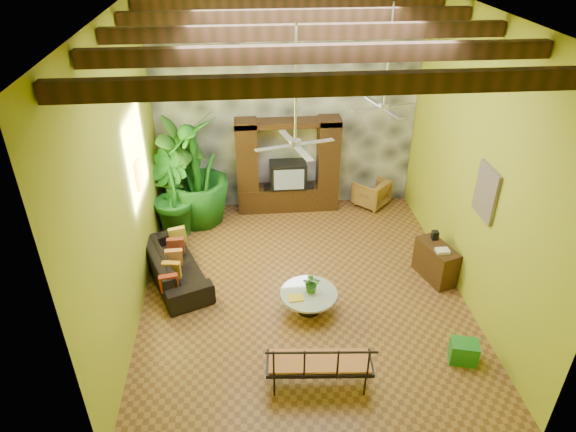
{
  "coord_description": "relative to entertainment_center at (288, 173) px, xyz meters",
  "views": [
    {
      "loc": [
        -0.97,
        -7.74,
        6.33
      ],
      "look_at": [
        -0.26,
        0.2,
        1.54
      ],
      "focal_mm": 32.0,
      "sensor_mm": 36.0,
      "label": 1
    }
  ],
  "objects": [
    {
      "name": "tall_plant_a",
      "position": [
        -2.39,
        -0.34,
        0.29
      ],
      "size": [
        1.43,
        1.59,
        2.51
      ],
      "primitive_type": "imported",
      "rotation": [
        0.0,
        0.0,
        1.07
      ],
      "color": "#2A641A",
      "rests_on": "ground"
    },
    {
      "name": "wall_art_painting",
      "position": [
        2.96,
        -3.74,
        1.33
      ],
      "size": [
        0.06,
        0.7,
        0.9
      ],
      "primitive_type": "cube",
      "color": "#285995",
      "rests_on": "right_wall"
    },
    {
      "name": "stone_accent_wall",
      "position": [
        0.0,
        0.3,
        1.53
      ],
      "size": [
        5.98,
        0.1,
        4.98
      ],
      "primitive_type": "cube",
      "color": "#3A3D42",
      "rests_on": "ground"
    },
    {
      "name": "tall_plant_b",
      "position": [
        -2.65,
        -0.83,
        0.02
      ],
      "size": [
        1.32,
        1.38,
        1.97
      ],
      "primitive_type": "imported",
      "rotation": [
        0.0,
        0.0,
        2.14
      ],
      "color": "#196220",
      "rests_on": "ground"
    },
    {
      "name": "yellow_tray",
      "position": [
        -0.2,
        -3.9,
        -0.55
      ],
      "size": [
        0.28,
        0.21,
        0.03
      ],
      "primitive_type": "cube",
      "rotation": [
        0.0,
        0.0,
        0.07
      ],
      "color": "gold",
      "rests_on": "coffee_table"
    },
    {
      "name": "ceiling_beams",
      "position": [
        0.0,
        -3.14,
        3.81
      ],
      "size": [
        5.95,
        5.36,
        0.22
      ],
      "color": "#331C10",
      "rests_on": "ceiling"
    },
    {
      "name": "left_wall",
      "position": [
        -3.0,
        -3.14,
        1.53
      ],
      "size": [
        0.02,
        7.0,
        5.0
      ],
      "primitive_type": "cube",
      "color": "gold",
      "rests_on": "ground"
    },
    {
      "name": "ceiling_fan_back",
      "position": [
        1.6,
        -1.94,
        2.44
      ],
      "size": [
        1.28,
        1.28,
        1.86
      ],
      "color": "silver",
      "rests_on": "ceiling"
    },
    {
      "name": "back_wall",
      "position": [
        0.0,
        0.36,
        1.53
      ],
      "size": [
        6.0,
        0.02,
        5.0
      ],
      "primitive_type": "cube",
      "color": "gold",
      "rests_on": "ground"
    },
    {
      "name": "entertainment_center",
      "position": [
        0.0,
        0.0,
        0.0
      ],
      "size": [
        2.4,
        0.55,
        2.3
      ],
      "color": "black",
      "rests_on": "ground"
    },
    {
      "name": "tall_plant_c",
      "position": [
        -2.1,
        -0.4,
        0.33
      ],
      "size": [
        1.7,
        1.7,
        2.6
      ],
      "primitive_type": "imported",
      "rotation": [
        0.0,
        0.0,
        4.53
      ],
      "color": "#175718",
      "rests_on": "ground"
    },
    {
      "name": "coffee_table",
      "position": [
        0.04,
        -3.75,
        -0.71
      ],
      "size": [
        1.04,
        1.04,
        0.4
      ],
      "rotation": [
        0.0,
        0.0,
        -0.03
      ],
      "color": "black",
      "rests_on": "ground"
    },
    {
      "name": "centerpiece_plant",
      "position": [
        0.1,
        -3.72,
        -0.39
      ],
      "size": [
        0.38,
        0.35,
        0.36
      ],
      "primitive_type": "imported",
      "rotation": [
        0.0,
        0.0,
        -0.22
      ],
      "color": "#2A621A",
      "rests_on": "coffee_table"
    },
    {
      "name": "ground",
      "position": [
        0.0,
        -3.14,
        -0.97
      ],
      "size": [
        7.0,
        7.0,
        0.0
      ],
      "primitive_type": "plane",
      "color": "brown",
      "rests_on": "ground"
    },
    {
      "name": "ceiling_fan_front",
      "position": [
        -0.2,
        -3.54,
        2.44
      ],
      "size": [
        1.28,
        1.28,
        1.86
      ],
      "color": "silver",
      "rests_on": "ceiling"
    },
    {
      "name": "wicker_armchair",
      "position": [
        2.05,
        -0.01,
        -0.63
      ],
      "size": [
        1.04,
        1.04,
        0.68
      ],
      "primitive_type": "imported",
      "rotation": [
        0.0,
        0.0,
        3.94
      ],
      "color": "brown",
      "rests_on": "ground"
    },
    {
      "name": "side_console",
      "position": [
        2.65,
        -3.0,
        -0.59
      ],
      "size": [
        0.68,
        1.01,
        0.74
      ],
      "primitive_type": "cube",
      "rotation": [
        0.0,
        0.0,
        0.31
      ],
      "color": "#3D2413",
      "rests_on": "ground"
    },
    {
      "name": "green_bin",
      "position": [
        2.39,
        -5.19,
        -0.78
      ],
      "size": [
        0.5,
        0.42,
        0.38
      ],
      "primitive_type": "cube",
      "rotation": [
        0.0,
        0.0,
        -0.26
      ],
      "color": "#207A37",
      "rests_on": "ground"
    },
    {
      "name": "ceiling",
      "position": [
        0.0,
        -3.14,
        4.03
      ],
      "size": [
        6.0,
        7.0,
        0.02
      ],
      "primitive_type": "cube",
      "color": "silver",
      "rests_on": "back_wall"
    },
    {
      "name": "iron_bench",
      "position": [
        -0.01,
        -5.54,
        -0.43
      ],
      "size": [
        1.63,
        0.7,
        0.57
      ],
      "rotation": [
        0.0,
        0.0,
        -0.08
      ],
      "color": "black",
      "rests_on": "ground"
    },
    {
      "name": "sofa",
      "position": [
        -2.46,
        -2.58,
        -0.64
      ],
      "size": [
        1.64,
        2.4,
        0.65
      ],
      "primitive_type": "imported",
      "rotation": [
        0.0,
        0.0,
        1.95
      ],
      "color": "black",
      "rests_on": "ground"
    },
    {
      "name": "wall_art_mask",
      "position": [
        -2.96,
        -2.14,
        1.13
      ],
      "size": [
        0.06,
        0.32,
        0.55
      ],
      "primitive_type": "cube",
      "color": "#EFA51C",
      "rests_on": "left_wall"
    },
    {
      "name": "right_wall",
      "position": [
        3.0,
        -3.14,
        1.53
      ],
      "size": [
        0.02,
        7.0,
        5.0
      ],
      "primitive_type": "cube",
      "color": "gold",
      "rests_on": "ground"
    }
  ]
}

